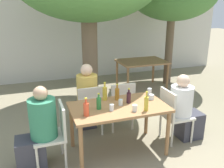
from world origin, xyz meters
TOP-DOWN VIEW (x-y plane):
  - ground_plane at (0.00, 0.00)m, footprint 30.00×30.00m
  - cafe_building_wall at (0.00, 4.15)m, footprint 10.00×0.08m
  - dining_table_front at (0.00, 0.00)m, footprint 1.44×0.83m
  - dining_table_back at (1.62, 2.58)m, footprint 1.23×0.89m
  - patio_chair_0 at (-0.95, 0.00)m, footprint 0.44×0.44m
  - patio_chair_1 at (0.95, 0.00)m, footprint 0.44×0.44m
  - patio_chair_2 at (-0.29, 0.65)m, footprint 0.44×0.44m
  - patio_chair_3 at (0.29, 0.65)m, footprint 0.44×0.44m
  - person_seated_0 at (-1.18, -0.00)m, footprint 0.59×0.37m
  - person_seated_1 at (1.19, -0.00)m, footprint 0.59×0.37m
  - person_seated_2 at (-0.29, 0.88)m, footprint 0.36×0.58m
  - amber_bottle_0 at (0.06, 0.23)m, footprint 0.07×0.07m
  - oil_cruet_1 at (-0.12, 0.29)m, footprint 0.07×0.07m
  - green_bottle_2 at (-0.31, -0.01)m, footprint 0.07×0.07m
  - oil_cruet_3 at (0.31, -0.29)m, footprint 0.06×0.06m
  - wine_bottle_4 at (0.19, 0.06)m, footprint 0.07×0.07m
  - soda_bottle_5 at (-0.53, -0.17)m, footprint 0.08×0.08m
  - drinking_glass_0 at (0.65, 0.27)m, footprint 0.07×0.07m
  - drinking_glass_1 at (0.04, 0.02)m, footprint 0.06×0.06m
  - drinking_glass_2 at (-0.15, -0.12)m, footprint 0.06×0.06m
  - drinking_glass_3 at (0.59, 0.07)m, footprint 0.08×0.08m
  - drinking_glass_4 at (0.15, -0.25)m, footprint 0.07×0.07m

SIDE VIEW (x-z plane):
  - ground_plane at x=0.00m, z-range 0.00..0.00m
  - patio_chair_0 at x=-0.95m, z-range 0.06..0.97m
  - patio_chair_1 at x=0.95m, z-range 0.06..0.97m
  - patio_chair_2 at x=-0.29m, z-range 0.06..0.97m
  - patio_chair_3 at x=0.29m, z-range 0.06..0.97m
  - person_seated_1 at x=1.19m, z-range -0.06..1.09m
  - person_seated_0 at x=-1.18m, z-range -0.06..1.14m
  - person_seated_2 at x=-0.29m, z-range -0.06..1.18m
  - dining_table_back at x=1.62m, z-range 0.29..1.05m
  - dining_table_front at x=0.00m, z-range 0.29..1.06m
  - drinking_glass_3 at x=0.59m, z-range 0.76..0.85m
  - drinking_glass_1 at x=0.04m, z-range 0.76..0.85m
  - drinking_glass_2 at x=-0.15m, z-range 0.76..0.86m
  - drinking_glass_4 at x=0.15m, z-range 0.76..0.86m
  - drinking_glass_0 at x=0.65m, z-range 0.76..0.88m
  - wine_bottle_4 at x=0.19m, z-range 0.74..0.97m
  - green_bottle_2 at x=-0.31m, z-range 0.74..0.98m
  - soda_bottle_5 at x=-0.53m, z-range 0.73..0.99m
  - amber_bottle_0 at x=0.06m, z-range 0.73..1.00m
  - oil_cruet_3 at x=0.31m, z-range 0.73..1.02m
  - oil_cruet_1 at x=-0.12m, z-range 0.73..1.03m
  - cafe_building_wall at x=0.00m, z-range 0.00..2.80m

